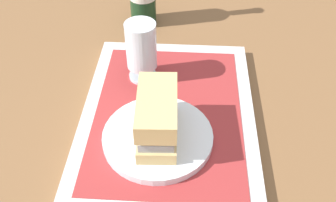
# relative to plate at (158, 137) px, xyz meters

# --- Properties ---
(ground_plane) EXTENTS (3.00, 3.00, 0.00)m
(ground_plane) POSITION_rel_plate_xyz_m (0.07, -0.01, -0.03)
(ground_plane) COLOR brown
(tray) EXTENTS (0.44, 0.32, 0.02)m
(tray) POSITION_rel_plate_xyz_m (0.07, -0.01, -0.02)
(tray) COLOR silver
(tray) RESTS_ON ground_plane
(placemat) EXTENTS (0.38, 0.27, 0.00)m
(placemat) POSITION_rel_plate_xyz_m (0.07, -0.01, -0.01)
(placemat) COLOR #9E2D2D
(placemat) RESTS_ON tray
(plate) EXTENTS (0.19, 0.19, 0.01)m
(plate) POSITION_rel_plate_xyz_m (0.00, 0.00, 0.00)
(plate) COLOR white
(plate) RESTS_ON placemat
(sandwich) EXTENTS (0.13, 0.07, 0.08)m
(sandwich) POSITION_rel_plate_xyz_m (0.00, 0.00, 0.05)
(sandwich) COLOR tan
(sandwich) RESTS_ON plate
(beer_glass) EXTENTS (0.06, 0.06, 0.12)m
(beer_glass) POSITION_rel_plate_xyz_m (0.17, 0.04, 0.06)
(beer_glass) COLOR silver
(beer_glass) RESTS_ON placemat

